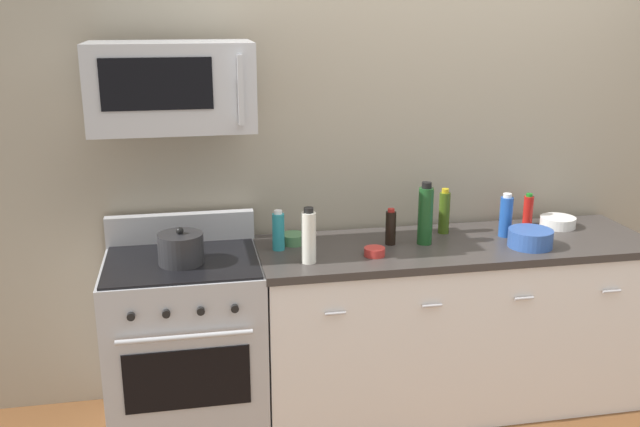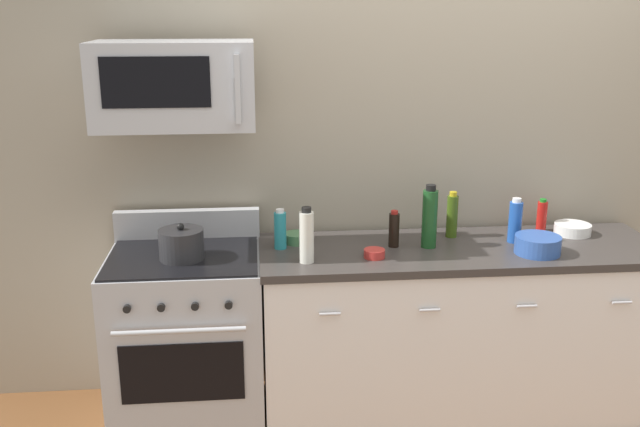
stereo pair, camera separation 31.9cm
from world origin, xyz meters
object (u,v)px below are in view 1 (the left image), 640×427
Objects in this scene: range_oven at (187,344)px; bottle_soy_sauce_dark at (391,227)px; bowl_white_ceramic at (558,222)px; bottle_olive_oil at (444,212)px; bottle_vinegar_white at (309,237)px; microwave at (172,86)px; bottle_hot_sauce_red at (528,210)px; bowl_green_glaze at (294,238)px; bowl_blue_mixing at (530,238)px; bottle_soda_blue at (506,216)px; stockpot at (181,248)px; bottle_wine_green at (425,215)px; bowl_red_small at (375,251)px; bottle_dish_soap at (278,231)px.

range_oven is 1.19m from bottle_soy_sauce_dark.
bottle_olive_oil is at bearing 178.51° from bowl_white_ceramic.
bottle_vinegar_white reaches higher than bottle_olive_oil.
bottle_vinegar_white is (0.60, -0.20, -0.70)m from microwave.
bottle_hot_sauce_red is 1.35m from bowl_green_glaze.
bottle_vinegar_white is 0.31m from bowl_green_glaze.
bottle_soy_sauce_dark is 0.36m from bottle_olive_oil.
bottle_hot_sauce_red is 0.80× the size of bowl_blue_mixing.
bowl_green_glaze is at bearing 95.57° from bottle_vinegar_white.
bottle_olive_oil is 0.67m from bowl_white_ceramic.
bowl_white_ceramic reaches higher than bowl_green_glaze.
range_oven is 0.85m from bottle_vinegar_white.
microwave is 4.10× the size of bottle_hot_sauce_red.
range_oven is 5.60× the size of bottle_soy_sauce_dark.
bottle_vinegar_white is at bearing -179.19° from bowl_blue_mixing.
bowl_blue_mixing is (1.75, -0.14, 0.50)m from range_oven.
bottle_hot_sauce_red is at bearing 5.71° from bottle_olive_oil.
bottle_soy_sauce_dark is (-0.64, -0.01, -0.02)m from bottle_soda_blue.
bottle_hot_sauce_red is 0.52m from bottle_olive_oil.
bottle_hot_sauce_red is 0.84× the size of stockpot.
bottle_vinegar_white is 0.86m from bottle_olive_oil.
bowl_green_glaze is at bearing 18.78° from stockpot.
bottle_wine_green is (-0.68, -0.20, 0.07)m from bottle_hot_sauce_red.
bottle_soda_blue reaches higher than bottle_hot_sauce_red.
bowl_red_small is (0.33, 0.03, -0.11)m from bottle_vinegar_white.
range_oven is 1.06m from bowl_red_small.
bowl_blue_mixing is at bearing -2.71° from stockpot.
bottle_wine_green reaches higher than bowl_blue_mixing.
bottle_soda_blue is (1.70, 0.05, 0.56)m from range_oven.
bottle_soda_blue reaches higher than range_oven.
stockpot is at bearing -90.00° from range_oven.
bottle_soda_blue is 1.30× the size of bottle_hot_sauce_red.
bottle_soy_sauce_dark is 1.01m from bowl_white_ceramic.
bowl_red_small is 0.45m from bowl_green_glaze.
bottle_olive_oil is (0.80, 0.32, -0.01)m from bottle_vinegar_white.
bottle_vinegar_white is 1.50m from bowl_white_ceramic.
bowl_green_glaze is at bearing 166.78° from bowl_blue_mixing.
bottle_vinegar_white is 0.35m from bowl_red_small.
bottle_soda_blue is at bearing -4.65° from bowl_green_glaze.
bottle_vinegar_white is (-1.10, -0.20, 0.02)m from bottle_soda_blue.
bottle_vinegar_white reaches higher than bowl_red_small.
bottle_soda_blue is 1.04× the size of bowl_blue_mixing.
bottle_olive_oil is 1.14× the size of stockpot.
bottle_soda_blue is at bearing -164.87° from bowl_white_ceramic.
bottle_dish_soap is at bearing 171.21° from bowl_blue_mixing.
bottle_soda_blue is at bearing 1.67° from range_oven.
bottle_vinegar_white is at bearing -157.83° from bottle_soy_sauce_dark.
bottle_soda_blue is 1.70m from stockpot.
range_oven is 0.73m from bottle_dish_soap.
bottle_soda_blue is at bearing 3.46° from stockpot.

